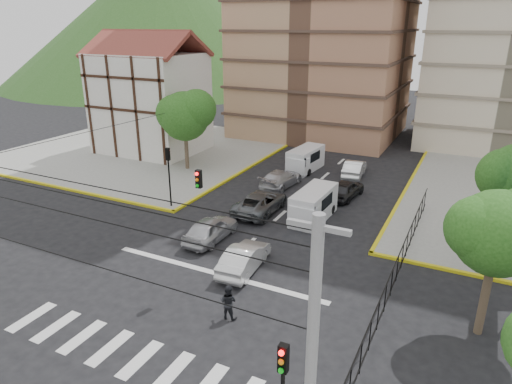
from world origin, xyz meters
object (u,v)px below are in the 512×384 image
Objects in this scene: car_silver_front_left at (211,229)px; car_white_front_right at (244,258)px; traffic_light_nw at (169,167)px; van_right_lane at (312,206)px; van_left_lane at (305,160)px; pedestrian_crosswalk at (228,302)px.

car_white_front_right is (3.61, -2.34, -0.04)m from car_silver_front_left.
van_right_lane is (10.06, 2.50, -2.08)m from traffic_light_nw.
van_left_lane is at bearing 115.72° from van_right_lane.
van_left_lane is 15.99m from car_silver_front_left.
traffic_light_nw is 2.58× the size of pedestrian_crosswalk.
traffic_light_nw reaches higher than van_right_lane.
car_silver_front_left is (-0.18, -15.99, -0.25)m from van_left_lane.
van_left_lane reaches higher than car_silver_front_left.
car_silver_front_left is 2.62× the size of pedestrian_crosswalk.
traffic_light_nw is at bearing -45.85° from pedestrian_crosswalk.
car_white_front_right is at bearing -74.39° from pedestrian_crosswalk.
pedestrian_crosswalk is at bearing -86.07° from van_right_lane.
van_right_lane is 1.09× the size of car_white_front_right.
van_right_lane is at bearing -128.57° from car_silver_front_left.
car_white_front_right is at bearing -73.93° from van_left_lane.
van_right_lane reaches higher than car_silver_front_left.
car_white_front_right is (-1.03, -8.07, -0.31)m from van_right_lane.
car_silver_front_left is 4.30m from car_white_front_right.
car_white_front_right is 4.42m from pedestrian_crosswalk.
traffic_light_nw is 0.92× the size of van_left_lane.
van_left_lane reaches higher than pedestrian_crosswalk.
pedestrian_crosswalk is (10.42, -9.76, -2.26)m from traffic_light_nw.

